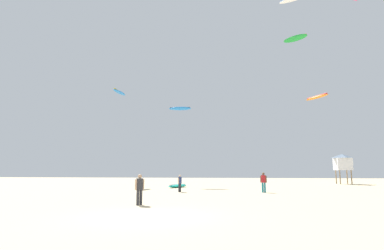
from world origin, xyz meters
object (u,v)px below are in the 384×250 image
at_px(person_foreground, 140,187).
at_px(person_left, 180,182).
at_px(kite_aloft_3, 317,97).
at_px(person_midground, 264,181).
at_px(kite_aloft_5, 119,92).
at_px(kite_aloft_0, 180,108).
at_px(kite_grounded_near, 178,186).
at_px(kite_aloft_1, 295,38).
at_px(lifeguard_tower, 343,162).

bearing_deg(person_foreground, person_left, 131.85).
bearing_deg(person_foreground, kite_aloft_3, 93.10).
xyz_separation_m(person_midground, kite_aloft_5, (-17.04, 9.64, 11.03)).
height_order(kite_aloft_0, kite_aloft_5, kite_aloft_5).
relative_size(kite_grounded_near, kite_aloft_1, 0.82).
relative_size(person_foreground, lifeguard_tower, 0.42).
height_order(person_left, kite_grounded_near, person_left).
relative_size(kite_grounded_near, kite_aloft_0, 1.19).
distance_m(person_foreground, person_left, 10.22).
distance_m(person_left, kite_aloft_3, 17.49).
bearing_deg(lifeguard_tower, person_midground, -127.26).
height_order(kite_grounded_near, kite_aloft_0, kite_aloft_0).
distance_m(person_midground, kite_aloft_5, 22.47).
distance_m(person_left, lifeguard_tower, 26.90).
bearing_deg(kite_aloft_5, lifeguard_tower, 13.93).
relative_size(person_left, lifeguard_tower, 0.37).
distance_m(person_foreground, lifeguard_tower, 34.82).
xyz_separation_m(person_foreground, person_midground, (8.21, 10.44, 0.00)).
xyz_separation_m(person_left, kite_aloft_5, (-9.60, 9.89, 11.14)).
xyz_separation_m(lifeguard_tower, kite_aloft_1, (-4.05, 6.21, 21.35)).
bearing_deg(person_midground, kite_aloft_1, 0.18).
xyz_separation_m(person_foreground, person_left, (0.76, 10.20, -0.12)).
relative_size(person_midground, kite_aloft_1, 0.42).
distance_m(person_left, kite_aloft_0, 13.48).
xyz_separation_m(person_midground, kite_aloft_3, (6.57, 5.40, 8.69)).
bearing_deg(kite_aloft_5, person_midground, -29.50).
height_order(person_midground, person_left, person_midground).
bearing_deg(kite_aloft_3, person_left, -158.07).
bearing_deg(kite_grounded_near, person_midground, -36.46).
relative_size(person_midground, kite_aloft_5, 0.55).
bearing_deg(kite_aloft_0, kite_aloft_3, -15.84).
bearing_deg(kite_grounded_near, kite_aloft_3, -3.85).
relative_size(kite_grounded_near, lifeguard_tower, 0.81).
distance_m(person_foreground, kite_grounded_near, 16.90).
distance_m(kite_aloft_3, kite_aloft_5, 24.11).
bearing_deg(person_midground, person_foreground, 163.03).
xyz_separation_m(person_left, kite_aloft_0, (-1.56, 10.06, 8.83)).
distance_m(kite_aloft_0, kite_aloft_3, 16.19).
bearing_deg(kite_aloft_1, person_midground, -111.02).
distance_m(person_left, kite_aloft_1, 37.09).
xyz_separation_m(kite_aloft_1, kite_aloft_5, (-26.00, -13.66, -12.36)).
distance_m(person_foreground, kite_aloft_3, 23.34).
bearing_deg(person_left, kite_aloft_5, 162.93).
height_order(kite_aloft_0, kite_aloft_1, kite_aloft_1).
relative_size(person_midground, kite_aloft_0, 0.61).
xyz_separation_m(kite_aloft_0, kite_aloft_3, (15.58, -4.42, -0.02)).
bearing_deg(person_midground, person_left, 113.07).
xyz_separation_m(person_left, kite_aloft_1, (16.40, 23.55, 23.50)).
xyz_separation_m(lifeguard_tower, kite_aloft_5, (-30.05, -7.45, 8.99)).
height_order(person_midground, kite_aloft_5, kite_aloft_5).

